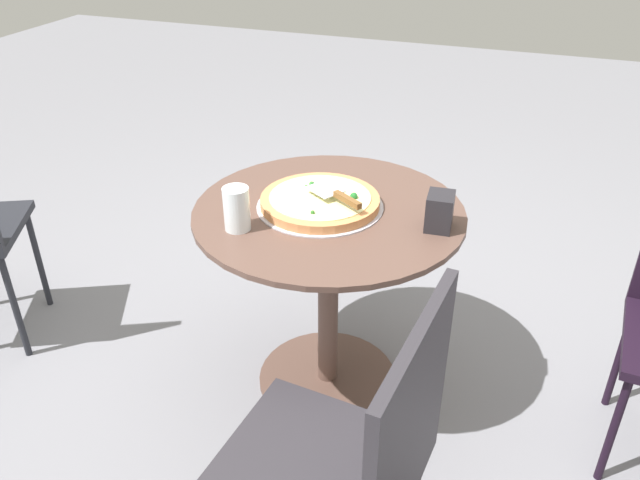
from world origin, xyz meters
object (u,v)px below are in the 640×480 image
pizza_on_tray (320,202)px  patio_chair_far (350,462)px  pizza_server (337,195)px  napkin_dispenser (440,211)px  drinking_cup (237,209)px  patio_table (328,266)px

pizza_on_tray → patio_chair_far: patio_chair_far is taller
pizza_server → napkin_dispenser: bearing=-178.5°
pizza_server → pizza_on_tray: bearing=-14.9°
pizza_on_tray → drinking_cup: bearing=49.9°
patio_chair_far → pizza_on_tray: bearing=-65.8°
pizza_server → drinking_cup: drinking_cup is taller
drinking_cup → patio_chair_far: 0.79m
pizza_on_tray → patio_chair_far: (-0.34, 0.76, -0.18)m
patio_table → pizza_on_tray: pizza_on_tray is taller
patio_table → pizza_on_tray: (0.03, -0.01, 0.22)m
pizza_on_tray → napkin_dispenser: napkin_dispenser is taller
pizza_server → napkin_dispenser: 0.31m
pizza_server → napkin_dispenser: size_ratio=1.92×
drinking_cup → napkin_dispenser: drinking_cup is taller
pizza_on_tray → napkin_dispenser: size_ratio=3.66×
patio_table → napkin_dispenser: bearing=-179.9°
pizza_on_tray → pizza_server: pizza_server is taller
patio_table → napkin_dispenser: 0.42m
drinking_cup → napkin_dispenser: 0.58m
patio_table → pizza_server: size_ratio=4.08×
patio_table → drinking_cup: drinking_cup is taller
patio_table → pizza_server: bearing=163.6°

